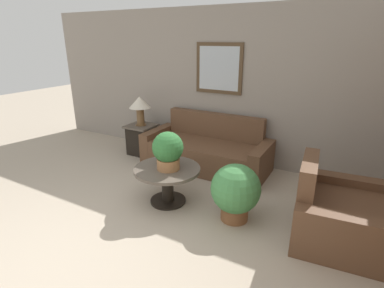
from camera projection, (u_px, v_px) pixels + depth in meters
The scene contains 9 objects.
ground_plane at pixel (81, 265), 2.93m from camera, with size 20.00×20.00×0.00m, color tan.
wall_back at pixel (221, 86), 5.16m from camera, with size 7.58×0.09×2.60m.
couch_main at pixel (207, 151), 5.09m from camera, with size 2.11×0.89×0.87m.
armchair at pixel (338, 214), 3.27m from camera, with size 1.04×1.20×0.87m.
coffee_table at pixel (167, 177), 3.95m from camera, with size 0.87×0.87×0.50m.
side_table at pixel (142, 139), 5.67m from camera, with size 0.50×0.50×0.56m.
table_lamp at pixel (140, 105), 5.45m from camera, with size 0.39×0.39×0.54m.
potted_plant_on_table at pixel (168, 150), 3.79m from camera, with size 0.40×0.40×0.50m.
potted_plant_floor at pixel (235, 191), 3.55m from camera, with size 0.60×0.60×0.71m.
Camera 1 is at (2.10, -1.53, 2.10)m, focal length 28.00 mm.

